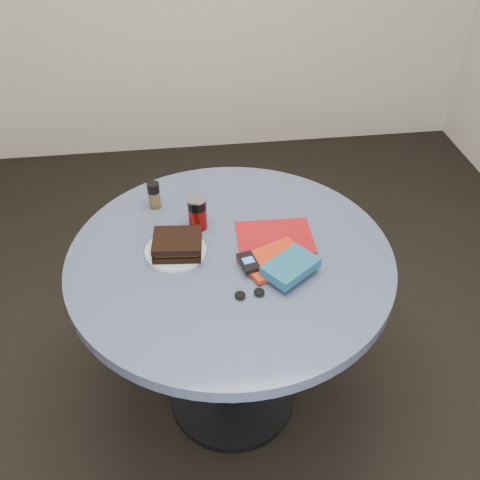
{
  "coord_description": "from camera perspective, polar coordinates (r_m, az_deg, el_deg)",
  "views": [
    {
      "loc": [
        -0.13,
        -1.23,
        1.82
      ],
      "look_at": [
        0.03,
        0.0,
        0.8
      ],
      "focal_mm": 40.0,
      "sensor_mm": 36.0,
      "label": 1
    }
  ],
  "objects": [
    {
      "name": "soda_can",
      "position": [
        1.71,
        -4.56,
        2.89
      ],
      "size": [
        0.08,
        0.08,
        0.11
      ],
      "color": "#630704",
      "rests_on": "table"
    },
    {
      "name": "red_book",
      "position": [
        1.6,
        3.65,
        -2.13
      ],
      "size": [
        0.22,
        0.19,
        0.02
      ],
      "primitive_type": "cube",
      "rotation": [
        0.0,
        0.0,
        0.41
      ],
      "color": "#AD250D",
      "rests_on": "magazine"
    },
    {
      "name": "table",
      "position": [
        1.75,
        -0.98,
        -5.49
      ],
      "size": [
        1.0,
        1.0,
        0.75
      ],
      "color": "black",
      "rests_on": "ground"
    },
    {
      "name": "mp3_player",
      "position": [
        1.57,
        0.89,
        -2.37
      ],
      "size": [
        0.06,
        0.09,
        0.02
      ],
      "color": "black",
      "rests_on": "red_book"
    },
    {
      "name": "magazine",
      "position": [
        1.7,
        3.72,
        0.3
      ],
      "size": [
        0.24,
        0.19,
        0.0
      ],
      "primitive_type": "cube",
      "rotation": [
        0.0,
        0.0,
        -0.03
      ],
      "color": "maroon",
      "rests_on": "table"
    },
    {
      "name": "pepper_grinder",
      "position": [
        1.82,
        -9.15,
        4.76
      ],
      "size": [
        0.05,
        0.05,
        0.09
      ],
      "color": "#4E4021",
      "rests_on": "table"
    },
    {
      "name": "novel",
      "position": [
        1.54,
        5.42,
        -2.85
      ],
      "size": [
        0.19,
        0.17,
        0.03
      ],
      "primitive_type": "cube",
      "rotation": [
        0.0,
        0.0,
        0.64
      ],
      "color": "navy",
      "rests_on": "red_book"
    },
    {
      "name": "plate",
      "position": [
        1.65,
        -6.86,
        -1.18
      ],
      "size": [
        0.24,
        0.24,
        0.01
      ],
      "primitive_type": "cylinder",
      "rotation": [
        0.0,
        0.0,
        -0.35
      ],
      "color": "silver",
      "rests_on": "table"
    },
    {
      "name": "ground",
      "position": [
        2.2,
        -0.81,
        -16.36
      ],
      "size": [
        4.0,
        4.0,
        0.0
      ],
      "primitive_type": "plane",
      "color": "black",
      "rests_on": "ground"
    },
    {
      "name": "sandwich",
      "position": [
        1.62,
        -6.71,
        -0.47
      ],
      "size": [
        0.16,
        0.14,
        0.05
      ],
      "color": "black",
      "rests_on": "plate"
    },
    {
      "name": "headphones",
      "position": [
        1.5,
        1.04,
        -5.75
      ],
      "size": [
        0.09,
        0.04,
        0.02
      ],
      "color": "black",
      "rests_on": "table"
    }
  ]
}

